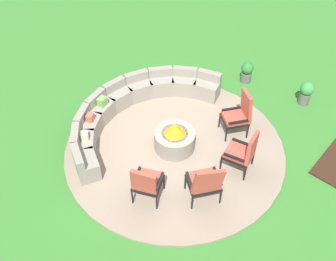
{
  "coord_description": "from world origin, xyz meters",
  "views": [
    {
      "loc": [
        -4.62,
        -3.87,
        6.46
      ],
      "look_at": [
        0.0,
        0.2,
        0.45
      ],
      "focal_mm": 41.17,
      "sensor_mm": 36.0,
      "label": 1
    }
  ],
  "objects": [
    {
      "name": "lounge_chair_front_left",
      "position": [
        -1.45,
        -0.53,
        0.6
      ],
      "size": [
        0.74,
        0.73,
        1.02
      ],
      "rotation": [
        0.0,
        0.0,
        5.16
      ],
      "color": "black",
      "rests_on": "patio_circle"
    },
    {
      "name": "patio_circle",
      "position": [
        0.0,
        0.0,
        0.03
      ],
      "size": [
        4.98,
        4.98,
        0.06
      ],
      "primitive_type": "cylinder",
      "color": "gray",
      "rests_on": "ground_plane"
    },
    {
      "name": "lounge_chair_back_left",
      "position": [
        0.44,
        -1.48,
        0.6
      ],
      "size": [
        0.67,
        0.7,
        1.06
      ],
      "rotation": [
        0.0,
        0.0,
        6.51
      ],
      "color": "black",
      "rests_on": "patio_circle"
    },
    {
      "name": "lounge_chair_front_right",
      "position": [
        -0.71,
        -1.37,
        0.61
      ],
      "size": [
        0.82,
        0.83,
        1.07
      ],
      "rotation": [
        0.0,
        0.0,
        5.67
      ],
      "color": "black",
      "rests_on": "patio_circle"
    },
    {
      "name": "fire_pit",
      "position": [
        0.0,
        0.0,
        0.34
      ],
      "size": [
        0.92,
        0.92,
        0.72
      ],
      "color": "gray",
      "rests_on": "patio_circle"
    },
    {
      "name": "ground_plane",
      "position": [
        0.0,
        0.0,
        0.0
      ],
      "size": [
        24.0,
        24.0,
        0.0
      ],
      "primitive_type": "plane",
      "color": "#387A2D"
    },
    {
      "name": "curved_stone_bench",
      "position": [
        0.12,
        1.47,
        0.34
      ],
      "size": [
        4.36,
        2.04,
        0.68
      ],
      "color": "gray",
      "rests_on": "patio_circle"
    },
    {
      "name": "lounge_chair_back_right",
      "position": [
        1.35,
        -0.77,
        0.63
      ],
      "size": [
        0.75,
        0.76,
        1.14
      ],
      "rotation": [
        0.0,
        0.0,
        7.23
      ],
      "color": "black",
      "rests_on": "patio_circle"
    },
    {
      "name": "potted_plant_1",
      "position": [
        3.42,
        -1.44,
        0.36
      ],
      "size": [
        0.35,
        0.35,
        0.66
      ],
      "color": "#605B56",
      "rests_on": "ground_plane"
    },
    {
      "name": "potted_plant_0",
      "position": [
        3.23,
        0.2,
        0.32
      ],
      "size": [
        0.33,
        0.33,
        0.6
      ],
      "color": "#605B56",
      "rests_on": "ground_plane"
    }
  ]
}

